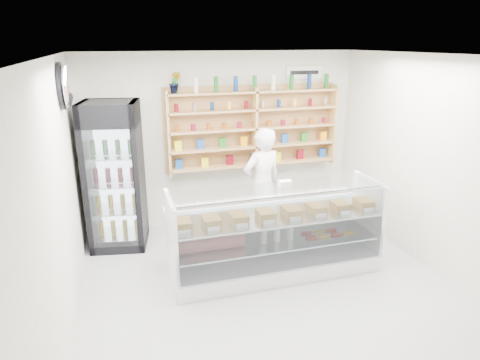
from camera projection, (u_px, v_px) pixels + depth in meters
name	position (u px, v px, depth m)	size (l,w,h in m)	color
room	(278.00, 188.00, 4.72)	(5.00, 5.00, 5.00)	#9E9EA3
display_counter	(275.00, 248.00, 5.64)	(2.74, 0.82, 1.19)	white
shop_worker	(262.00, 185.00, 6.46)	(0.64, 0.42, 1.74)	white
drinks_cooler	(115.00, 176.00, 6.19)	(0.90, 0.88, 2.16)	black
wall_shelving	(254.00, 128.00, 6.93)	(2.84, 0.28, 1.33)	tan
potted_plant	(175.00, 82.00, 6.35)	(0.18, 0.14, 0.32)	#1E6626
security_mirror	(66.00, 86.00, 4.90)	(0.15, 0.50, 0.50)	silver
wall_sign	(304.00, 72.00, 7.03)	(0.62, 0.03, 0.20)	white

